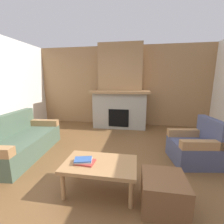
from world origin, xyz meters
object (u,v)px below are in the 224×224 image
object	(u,v)px
couch	(20,142)
ottoman	(163,192)
armchair	(195,147)
fireplace	(120,92)
coffee_table	(100,166)

from	to	relation	value
couch	ottoman	size ratio (longest dim) A/B	3.60
couch	armchair	distance (m)	3.53
couch	armchair	world-z (taller)	same
fireplace	couch	xyz separation A→B (m)	(-1.83, -2.42, -0.88)
coffee_table	ottoman	distance (m)	0.86
ottoman	fireplace	bearing A→B (deg)	105.26
fireplace	ottoman	distance (m)	3.59
fireplace	ottoman	world-z (taller)	fireplace
fireplace	coffee_table	bearing A→B (deg)	-88.57
couch	ottoman	world-z (taller)	couch
couch	armchair	xyz separation A→B (m)	(3.52, 0.30, 0.01)
coffee_table	ottoman	bearing A→B (deg)	-10.42
fireplace	armchair	xyz separation A→B (m)	(1.69, -2.11, -0.87)
couch	fireplace	bearing A→B (deg)	52.85
fireplace	coffee_table	world-z (taller)	fireplace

